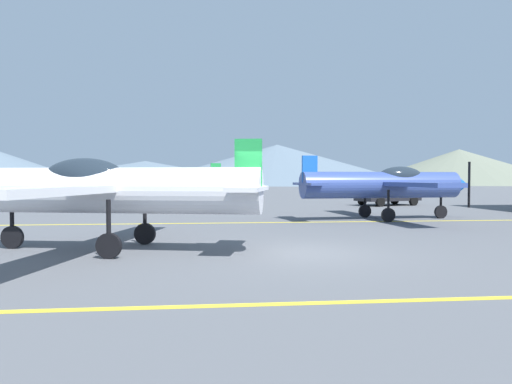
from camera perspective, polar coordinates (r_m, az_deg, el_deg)
The scene contains 10 objects.
ground_plane at distance 11.73m, azimuth 3.68°, elevation -7.37°, with size 400.00×400.00×0.00m, color #54565B.
apron_line_near at distance 7.24m, azimuth 10.05°, elevation -13.11°, with size 80.00×0.16×0.01m, color yellow.
apron_line_far at distance 19.29m, azimuth -0.14°, elevation -3.76°, with size 80.00×0.16×0.01m, color yellow.
airplane_near at distance 12.47m, azimuth -17.55°, elevation 0.40°, with size 8.22×9.36×2.81m.
airplane_mid at distance 21.58m, azimuth 15.70°, elevation 0.95°, with size 8.17×9.40×2.81m.
airplane_far at distance 30.36m, azimuth -11.65°, elevation 1.19°, with size 8.20×9.40×2.81m.
car_sedan at distance 32.61m, azimuth 15.82°, elevation -0.10°, with size 4.66×3.15×1.62m.
hill_centerleft at distance 160.39m, azimuth -13.35°, elevation 2.37°, with size 86.19×86.19×7.44m, color slate.
hill_centerright at distance 138.64m, azimuth 2.60°, elevation 3.39°, with size 81.29×81.29×11.63m, color slate.
hill_right at distance 142.56m, azimuth 23.51°, elevation 2.83°, with size 57.39×57.39×9.81m, color slate.
Camera 1 is at (-1.94, -11.41, 1.86)m, focal length 32.81 mm.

